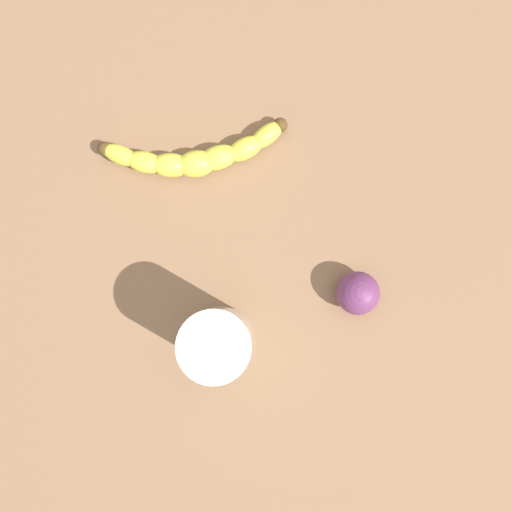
# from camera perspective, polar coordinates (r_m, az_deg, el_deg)

# --- Properties ---
(wooden_tabletop) EXTENTS (1.20, 1.20, 0.03)m
(wooden_tabletop) POSITION_cam_1_polar(r_m,az_deg,el_deg) (0.65, -5.30, 6.15)
(wooden_tabletop) COLOR #876347
(wooden_tabletop) RESTS_ON ground
(banana) EXTENTS (0.22, 0.11, 0.03)m
(banana) POSITION_cam_1_polar(r_m,az_deg,el_deg) (0.63, -6.98, 11.28)
(banana) COLOR #E6E346
(banana) RESTS_ON wooden_tabletop
(smoothie_glass) EXTENTS (0.08, 0.08, 0.12)m
(smoothie_glass) POSITION_cam_1_polar(r_m,az_deg,el_deg) (0.56, -4.35, -9.74)
(smoothie_glass) COLOR silver
(smoothie_glass) RESTS_ON wooden_tabletop
(plum_fruit) EXTENTS (0.05, 0.05, 0.05)m
(plum_fruit) POSITION_cam_1_polar(r_m,az_deg,el_deg) (0.60, 11.58, -4.19)
(plum_fruit) COLOR #6B3360
(plum_fruit) RESTS_ON wooden_tabletop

